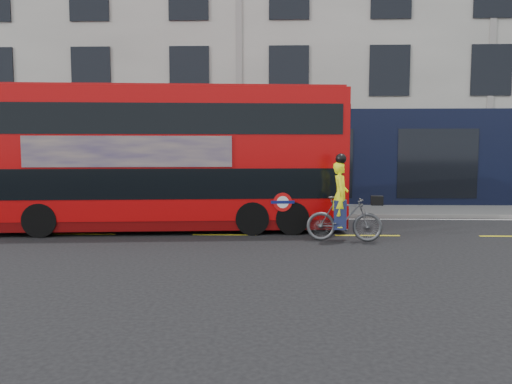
{
  "coord_description": "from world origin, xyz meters",
  "views": [
    {
      "loc": [
        1.31,
        -12.34,
        2.47
      ],
      "look_at": [
        0.89,
        1.45,
        1.22
      ],
      "focal_mm": 35.0,
      "sensor_mm": 36.0,
      "label": 1
    }
  ],
  "objects": [
    {
      "name": "ground",
      "position": [
        0.0,
        0.0,
        0.0
      ],
      "size": [
        120.0,
        120.0,
        0.0
      ],
      "primitive_type": "plane",
      "color": "black",
      "rests_on": "ground"
    },
    {
      "name": "pavement",
      "position": [
        0.0,
        6.5,
        0.06
      ],
      "size": [
        60.0,
        3.0,
        0.12
      ],
      "primitive_type": "cube",
      "color": "slate",
      "rests_on": "ground"
    },
    {
      "name": "kerb",
      "position": [
        0.0,
        5.0,
        0.07
      ],
      "size": [
        60.0,
        0.12,
        0.13
      ],
      "primitive_type": "cube",
      "color": "gray",
      "rests_on": "ground"
    },
    {
      "name": "building_terrace",
      "position": [
        0.0,
        12.94,
        7.49
      ],
      "size": [
        50.0,
        10.07,
        15.0
      ],
      "color": "beige",
      "rests_on": "ground"
    },
    {
      "name": "road_edge_line",
      "position": [
        0.0,
        4.7,
        0.0
      ],
      "size": [
        58.0,
        0.1,
        0.01
      ],
      "primitive_type": "cube",
      "color": "silver",
      "rests_on": "ground"
    },
    {
      "name": "lane_dashes",
      "position": [
        0.0,
        1.5,
        0.0
      ],
      "size": [
        58.0,
        0.12,
        0.01
      ],
      "primitive_type": null,
      "color": "gold",
      "rests_on": "ground"
    },
    {
      "name": "bus",
      "position": [
        -1.71,
        2.36,
        2.15
      ],
      "size": [
        10.56,
        3.27,
        4.19
      ],
      "rotation": [
        0.0,
        0.0,
        0.09
      ],
      "color": "#AD0608",
      "rests_on": "ground"
    },
    {
      "name": "cyclist",
      "position": [
        3.2,
        0.65,
        0.77
      ],
      "size": [
        2.02,
        0.79,
        2.3
      ],
      "rotation": [
        0.0,
        0.0,
        -0.12
      ],
      "color": "#47494C",
      "rests_on": "ground"
    }
  ]
}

